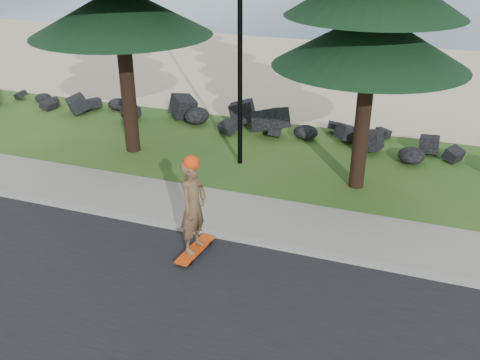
% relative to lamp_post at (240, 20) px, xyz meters
% --- Properties ---
extents(ground, '(160.00, 160.00, 0.00)m').
position_rel_lamp_post_xyz_m(ground, '(0.00, -3.20, -4.13)').
color(ground, '#25541A').
rests_on(ground, ground).
extents(road, '(160.00, 7.00, 0.02)m').
position_rel_lamp_post_xyz_m(road, '(0.00, -7.70, -4.12)').
color(road, black).
rests_on(road, ground).
extents(kerb, '(160.00, 0.20, 0.10)m').
position_rel_lamp_post_xyz_m(kerb, '(0.00, -4.10, -4.08)').
color(kerb, gray).
rests_on(kerb, ground).
extents(sidewalk, '(160.00, 2.00, 0.08)m').
position_rel_lamp_post_xyz_m(sidewalk, '(0.00, -3.00, -4.09)').
color(sidewalk, gray).
rests_on(sidewalk, ground).
extents(beach_sand, '(160.00, 15.00, 0.01)m').
position_rel_lamp_post_xyz_m(beach_sand, '(0.00, 11.30, -4.13)').
color(beach_sand, beige).
rests_on(beach_sand, ground).
extents(seawall_boulders, '(60.00, 2.40, 1.10)m').
position_rel_lamp_post_xyz_m(seawall_boulders, '(0.00, 2.40, -4.13)').
color(seawall_boulders, black).
rests_on(seawall_boulders, ground).
extents(lamp_post, '(0.25, 0.14, 8.14)m').
position_rel_lamp_post_xyz_m(lamp_post, '(0.00, 0.00, 0.00)').
color(lamp_post, black).
rests_on(lamp_post, ground).
extents(skateboarder, '(0.57, 1.26, 2.30)m').
position_rel_lamp_post_xyz_m(skateboarder, '(0.73, -4.92, -2.98)').
color(skateboarder, '#D9410C').
rests_on(skateboarder, ground).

